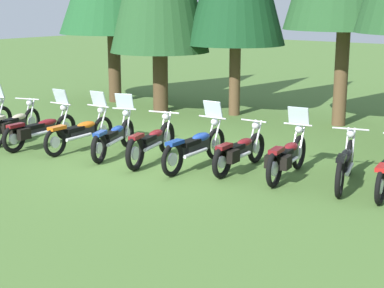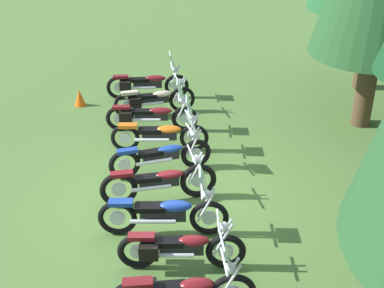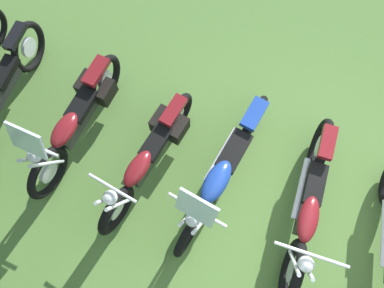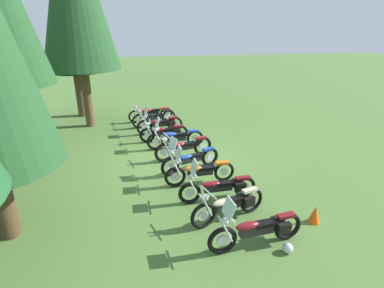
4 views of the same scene
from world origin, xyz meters
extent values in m
plane|color=#4C7033|center=(0.00, 0.00, 0.00)|extent=(80.00, 80.00, 0.00)
torus|color=black|center=(-0.20, 0.66, 0.38)|extent=(0.31, 0.76, 0.76)
cylinder|color=silver|center=(-0.20, 0.66, 0.38)|extent=(0.12, 0.29, 0.29)
torus|color=black|center=(0.21, -0.90, 0.38)|extent=(0.31, 0.76, 0.76)
cylinder|color=silver|center=(0.21, -0.90, 0.38)|extent=(0.12, 0.29, 0.29)
cube|color=black|center=(0.01, -0.12, 0.47)|extent=(0.38, 0.82, 0.21)
ellipsoid|color=maroon|center=(-0.05, 0.09, 0.60)|extent=(0.37, 0.61, 0.16)
cube|color=black|center=(0.07, -0.34, 0.57)|extent=(0.35, 0.57, 0.10)
cube|color=maroon|center=(0.19, -0.82, 0.73)|extent=(0.28, 0.47, 0.08)
cylinder|color=silver|center=(-0.25, 0.58, 0.68)|extent=(0.13, 0.34, 0.65)
cylinder|color=silver|center=(-0.12, 0.62, 0.68)|extent=(0.13, 0.34, 0.65)
cylinder|color=silver|center=(-0.16, 0.52, 1.01)|extent=(0.75, 0.23, 0.04)
sphere|color=silver|center=(-0.19, 0.61, 0.89)|extent=(0.21, 0.21, 0.17)
cylinder|color=silver|center=(0.17, -0.26, 0.40)|extent=(0.28, 0.79, 0.08)
torus|color=black|center=(1.04, 0.91, 0.36)|extent=(0.14, 0.73, 0.72)
cylinder|color=silver|center=(1.04, 0.91, 0.36)|extent=(0.07, 0.28, 0.28)
torus|color=black|center=(1.13, -0.76, 0.36)|extent=(0.14, 0.73, 0.72)
cylinder|color=silver|center=(1.13, -0.76, 0.36)|extent=(0.07, 0.28, 0.28)
cube|color=black|center=(1.08, 0.07, 0.47)|extent=(0.26, 0.84, 0.25)
ellipsoid|color=navy|center=(1.07, 0.30, 0.63)|extent=(0.30, 0.60, 0.20)
cube|color=black|center=(1.10, -0.16, 0.60)|extent=(0.28, 0.57, 0.10)
cube|color=navy|center=(1.13, -0.68, 0.70)|extent=(0.22, 0.45, 0.08)
cylinder|color=silver|center=(0.96, 0.84, 0.66)|extent=(0.06, 0.34, 0.65)
cylinder|color=silver|center=(1.12, 0.85, 0.66)|extent=(0.06, 0.34, 0.65)
cylinder|color=silver|center=(1.04, 0.77, 1.00)|extent=(0.70, 0.07, 0.04)
sphere|color=silver|center=(1.04, 0.86, 0.88)|extent=(0.18, 0.18, 0.17)
cylinder|color=silver|center=(1.23, -0.10, 0.38)|extent=(0.13, 0.83, 0.08)
cube|color=silver|center=(1.04, 0.79, 1.18)|extent=(0.45, 0.18, 0.39)
torus|color=black|center=(1.93, 1.21, 0.34)|extent=(0.15, 0.69, 0.68)
cylinder|color=silver|center=(1.93, 1.21, 0.34)|extent=(0.06, 0.26, 0.25)
torus|color=black|center=(2.02, -0.27, 0.34)|extent=(0.15, 0.69, 0.68)
cylinder|color=silver|center=(2.02, -0.27, 0.34)|extent=(0.06, 0.26, 0.25)
cube|color=black|center=(1.98, 0.47, 0.44)|extent=(0.23, 0.74, 0.22)
ellipsoid|color=maroon|center=(1.96, 0.67, 0.57)|extent=(0.27, 0.53, 0.17)
cube|color=black|center=(1.99, 0.27, 0.54)|extent=(0.25, 0.50, 0.10)
cube|color=maroon|center=(2.01, -0.19, 0.65)|extent=(0.20, 0.45, 0.08)
cylinder|color=silver|center=(1.87, 1.15, 0.64)|extent=(0.06, 0.34, 0.65)
cylinder|color=silver|center=(2.01, 1.15, 0.64)|extent=(0.06, 0.34, 0.65)
cylinder|color=silver|center=(1.94, 1.07, 0.98)|extent=(0.62, 0.07, 0.04)
sphere|color=silver|center=(1.94, 1.16, 0.86)|extent=(0.18, 0.18, 0.17)
cylinder|color=silver|center=(2.10, 0.32, 0.36)|extent=(0.12, 0.73, 0.08)
cube|color=black|center=(1.86, -0.07, 0.44)|extent=(0.16, 0.33, 0.26)
cube|color=black|center=(2.16, -0.06, 0.44)|extent=(0.16, 0.33, 0.26)
torus|color=black|center=(2.94, 1.30, 0.37)|extent=(0.22, 0.75, 0.74)
cylinder|color=silver|center=(2.94, 1.30, 0.37)|extent=(0.09, 0.29, 0.29)
torus|color=black|center=(3.17, -0.16, 0.37)|extent=(0.22, 0.75, 0.74)
cylinder|color=silver|center=(3.17, -0.16, 0.37)|extent=(0.09, 0.29, 0.29)
cube|color=black|center=(3.06, 0.57, 0.47)|extent=(0.32, 0.75, 0.22)
ellipsoid|color=maroon|center=(3.03, 0.77, 0.60)|extent=(0.34, 0.55, 0.17)
cube|color=black|center=(3.09, 0.37, 0.57)|extent=(0.31, 0.52, 0.10)
cube|color=maroon|center=(3.16, -0.08, 0.72)|extent=(0.26, 0.46, 0.08)
cylinder|color=silver|center=(2.88, 1.23, 0.67)|extent=(0.10, 0.34, 0.65)
cylinder|color=silver|center=(3.03, 1.25, 0.67)|extent=(0.10, 0.34, 0.65)
cylinder|color=silver|center=(2.96, 1.16, 1.01)|extent=(0.61, 0.13, 0.04)
sphere|color=silver|center=(2.95, 1.25, 0.89)|extent=(0.19, 0.19, 0.17)
cylinder|color=silver|center=(3.21, 0.43, 0.39)|extent=(0.19, 0.73, 0.08)
cube|color=silver|center=(2.96, 1.18, 1.19)|extent=(0.46, 0.22, 0.39)
cube|color=black|center=(2.98, 0.02, 0.47)|extent=(0.19, 0.34, 0.26)
cube|color=black|center=(3.30, 0.07, 0.47)|extent=(0.19, 0.34, 0.26)
torus|color=black|center=(4.44, 0.02, 0.37)|extent=(0.31, 0.75, 0.75)
cylinder|color=silver|center=(4.44, 0.02, 0.37)|extent=(0.13, 0.29, 0.29)
cube|color=black|center=(4.22, 0.77, 0.47)|extent=(0.38, 0.79, 0.21)
cube|color=black|center=(4.28, 0.56, 0.56)|extent=(0.34, 0.55, 0.10)
cube|color=black|center=(4.42, 0.10, 0.73)|extent=(0.27, 0.47, 0.08)
cylinder|color=silver|center=(4.37, 0.64, 0.39)|extent=(0.30, 0.77, 0.08)
camera|label=1|loc=(8.67, -10.06, 3.55)|focal=56.37mm
camera|label=2|loc=(8.79, 1.01, 6.02)|focal=48.74mm
camera|label=3|loc=(0.70, 1.40, 4.83)|focal=34.19mm
camera|label=4|loc=(-10.81, 1.42, 4.89)|focal=28.73mm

